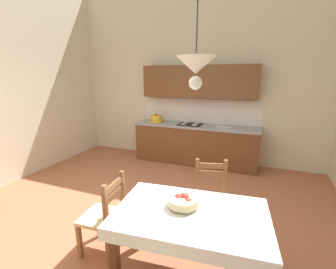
{
  "coord_description": "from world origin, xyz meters",
  "views": [
    {
      "loc": [
        1.37,
        -2.54,
        1.96
      ],
      "look_at": [
        0.06,
        0.87,
        1.03
      ],
      "focal_mm": 24.56,
      "sensor_mm": 36.0,
      "label": 1
    }
  ],
  "objects_px": {
    "dining_chair_kitchen_side": "(211,199)",
    "pendant_lamp": "(196,66)",
    "dining_table": "(190,224)",
    "fruit_bowl": "(183,201)",
    "kitchen_cabinetry": "(196,127)",
    "dining_chair_tv_side": "(105,217)"
  },
  "relations": [
    {
      "from": "kitchen_cabinetry",
      "to": "fruit_bowl",
      "type": "height_order",
      "value": "kitchen_cabinetry"
    },
    {
      "from": "fruit_bowl",
      "to": "kitchen_cabinetry",
      "type": "bearing_deg",
      "value": 102.22
    },
    {
      "from": "fruit_bowl",
      "to": "pendant_lamp",
      "type": "distance_m",
      "value": 1.23
    },
    {
      "from": "dining_chair_kitchen_side",
      "to": "fruit_bowl",
      "type": "height_order",
      "value": "dining_chair_kitchen_side"
    },
    {
      "from": "dining_chair_tv_side",
      "to": "fruit_bowl",
      "type": "distance_m",
      "value": 0.98
    },
    {
      "from": "dining_table",
      "to": "dining_chair_kitchen_side",
      "type": "xyz_separation_m",
      "value": [
        0.04,
        0.83,
        -0.18
      ]
    },
    {
      "from": "dining_chair_tv_side",
      "to": "dining_chair_kitchen_side",
      "type": "height_order",
      "value": "same"
    },
    {
      "from": "dining_chair_tv_side",
      "to": "pendant_lamp",
      "type": "bearing_deg",
      "value": 0.21
    },
    {
      "from": "dining_table",
      "to": "fruit_bowl",
      "type": "bearing_deg",
      "value": 144.7
    },
    {
      "from": "kitchen_cabinetry",
      "to": "pendant_lamp",
      "type": "relative_size",
      "value": 3.46
    },
    {
      "from": "kitchen_cabinetry",
      "to": "dining_chair_tv_side",
      "type": "xyz_separation_m",
      "value": [
        -0.23,
        -3.13,
        -0.41
      ]
    },
    {
      "from": "dining_table",
      "to": "pendant_lamp",
      "type": "relative_size",
      "value": 1.83
    },
    {
      "from": "kitchen_cabinetry",
      "to": "dining_table",
      "type": "relative_size",
      "value": 1.89
    },
    {
      "from": "dining_chair_kitchen_side",
      "to": "pendant_lamp",
      "type": "height_order",
      "value": "pendant_lamp"
    },
    {
      "from": "dining_table",
      "to": "dining_chair_kitchen_side",
      "type": "bearing_deg",
      "value": 87.25
    },
    {
      "from": "dining_chair_kitchen_side",
      "to": "fruit_bowl",
      "type": "bearing_deg",
      "value": -99.73
    },
    {
      "from": "dining_chair_tv_side",
      "to": "kitchen_cabinetry",
      "type": "bearing_deg",
      "value": 85.81
    },
    {
      "from": "dining_chair_kitchen_side",
      "to": "pendant_lamp",
      "type": "relative_size",
      "value": 1.16
    },
    {
      "from": "dining_chair_tv_side",
      "to": "pendant_lamp",
      "type": "relative_size",
      "value": 1.16
    },
    {
      "from": "kitchen_cabinetry",
      "to": "dining_table",
      "type": "distance_m",
      "value": 3.27
    },
    {
      "from": "kitchen_cabinetry",
      "to": "dining_chair_kitchen_side",
      "type": "height_order",
      "value": "kitchen_cabinetry"
    },
    {
      "from": "dining_table",
      "to": "fruit_bowl",
      "type": "distance_m",
      "value": 0.22
    }
  ]
}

